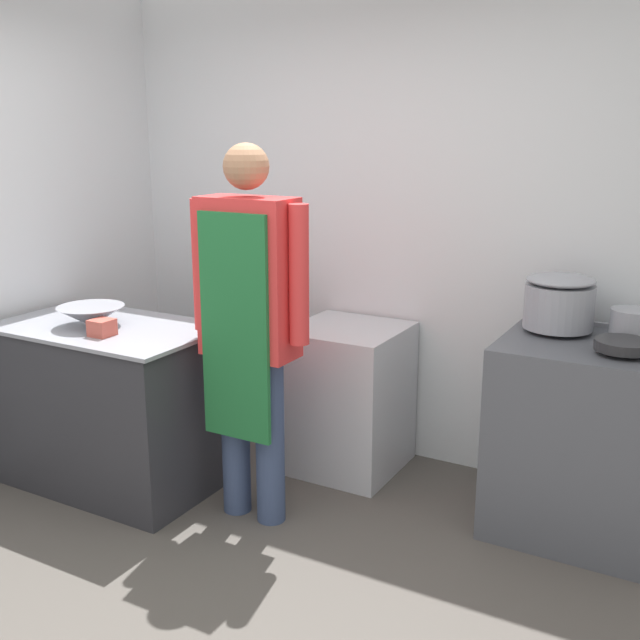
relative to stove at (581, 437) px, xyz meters
name	(u,v)px	position (x,y,z in m)	size (l,w,h in m)	color
ground_plane	(165,623)	(-1.25, -1.54, -0.47)	(14.00, 14.00, 0.00)	#4C4742
wall_back	(382,225)	(-1.25, 0.43, 0.88)	(8.00, 0.05, 2.70)	silver
wall_left	(37,225)	(-2.96, -0.54, 0.88)	(0.05, 8.00, 2.70)	silver
prep_counter	(112,405)	(-2.30, -0.71, -0.03)	(1.17, 0.72, 0.88)	#2D2D33
stove	(581,437)	(0.00, 0.00, 0.00)	(0.77, 0.70, 0.95)	#4C4F56
fridge_unit	(347,398)	(-1.28, 0.08, -0.06)	(0.59, 0.60, 0.82)	silver
person_cook	(249,314)	(-1.43, -0.66, 0.57)	(0.63, 0.24, 1.82)	#38476B
mixing_bowl	(91,316)	(-2.36, -0.76, 0.47)	(0.35, 0.35, 0.11)	gray
plastic_tub	(102,328)	(-2.17, -0.87, 0.46)	(0.11, 0.11, 0.08)	#B24C3F
stock_pot	(559,301)	(-0.17, 0.12, 0.62)	(0.33, 0.33, 0.26)	gray
saute_pan	(623,345)	(0.15, -0.12, 0.51)	(0.24, 0.24, 0.04)	#262628
sauce_pot	(632,323)	(0.15, 0.12, 0.55)	(0.19, 0.19, 0.13)	gray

